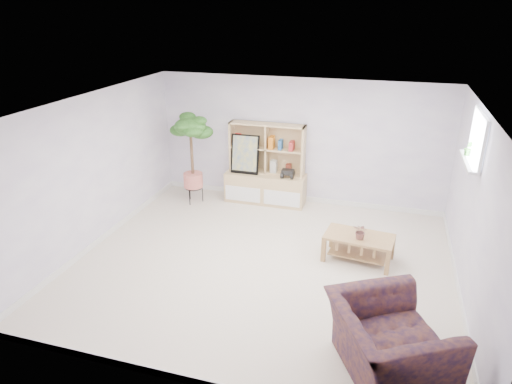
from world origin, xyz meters
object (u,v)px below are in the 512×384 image
(storage_unit, at_px, (266,164))
(floor_tree, at_px, (192,160))
(armchair, at_px, (389,338))
(coffee_table, at_px, (358,248))

(storage_unit, height_order, floor_tree, floor_tree)
(storage_unit, bearing_deg, armchair, -58.69)
(floor_tree, xyz_separation_m, armchair, (3.77, -3.57, -0.43))
(floor_tree, distance_m, armchair, 5.21)
(coffee_table, relative_size, armchair, 0.83)
(storage_unit, xyz_separation_m, armchair, (2.43, -3.99, -0.33))
(coffee_table, bearing_deg, floor_tree, 164.90)
(storage_unit, xyz_separation_m, coffee_table, (1.94, -1.74, -0.57))
(coffee_table, bearing_deg, storage_unit, 145.00)
(storage_unit, height_order, coffee_table, storage_unit)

